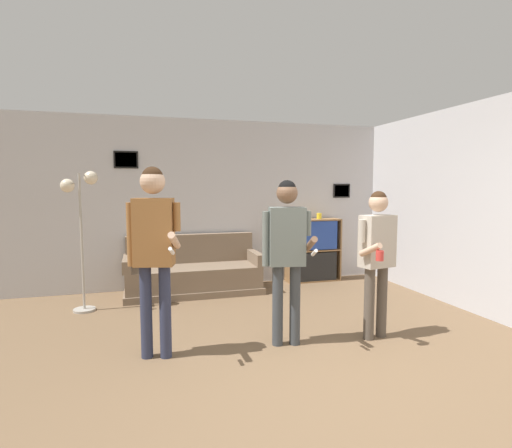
% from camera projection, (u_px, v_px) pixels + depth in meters
% --- Properties ---
extents(ground_plane, '(20.00, 20.00, 0.00)m').
position_uv_depth(ground_plane, '(351.00, 401.00, 3.04)').
color(ground_plane, brown).
extents(wall_back, '(7.56, 0.08, 2.70)m').
position_uv_depth(wall_back, '(235.00, 203.00, 6.63)').
color(wall_back, silver).
rests_on(wall_back, ground_plane).
extents(wall_right, '(0.06, 6.26, 2.70)m').
position_uv_depth(wall_right, '(452.00, 207.00, 5.48)').
color(wall_right, silver).
rests_on(wall_right, ground_plane).
extents(couch, '(2.05, 0.80, 0.87)m').
position_uv_depth(couch, '(194.00, 274.00, 6.13)').
color(couch, '#7A6651').
rests_on(couch, ground_plane).
extents(bookshelf, '(0.94, 0.30, 1.07)m').
position_uv_depth(bookshelf, '(313.00, 250.00, 6.87)').
color(bookshelf, olive).
rests_on(bookshelf, ground_plane).
extents(floor_lamp, '(0.45, 0.28, 1.83)m').
position_uv_depth(floor_lamp, '(80.00, 209.00, 5.12)').
color(floor_lamp, '#ADA89E').
rests_on(floor_lamp, ground_plane).
extents(person_player_foreground_left, '(0.49, 0.55, 1.81)m').
position_uv_depth(person_player_foreground_left, '(154.00, 240.00, 3.71)').
color(person_player_foreground_left, '#2D334C').
rests_on(person_player_foreground_left, ground_plane).
extents(person_player_foreground_center, '(0.49, 0.51, 1.69)m').
position_uv_depth(person_player_foreground_center, '(287.00, 245.00, 4.03)').
color(person_player_foreground_center, '#3D4247').
rests_on(person_player_foreground_center, ground_plane).
extents(person_watcher_holding_cup, '(0.49, 0.47, 1.58)m').
position_uv_depth(person_watcher_holding_cup, '(377.00, 250.00, 4.22)').
color(person_watcher_holding_cup, brown).
rests_on(person_watcher_holding_cup, ground_plane).
extents(bottle_on_floor, '(0.07, 0.07, 0.28)m').
position_uv_depth(bottle_on_floor, '(143.00, 302.00, 5.27)').
color(bottle_on_floor, black).
rests_on(bottle_on_floor, ground_plane).
extents(drinking_cup, '(0.09, 0.09, 0.10)m').
position_uv_depth(drinking_cup, '(319.00, 216.00, 6.84)').
color(drinking_cup, yellow).
rests_on(drinking_cup, bookshelf).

